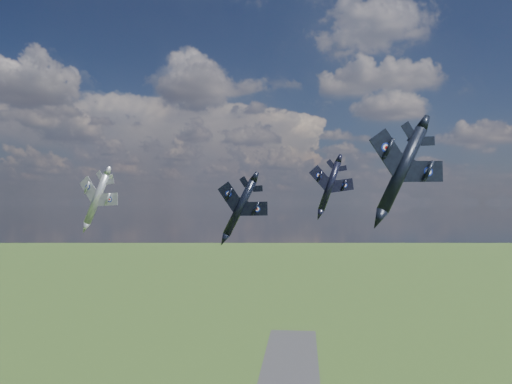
# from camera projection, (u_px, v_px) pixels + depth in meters

# --- Properties ---
(jet_lead_navy) EXTENTS (10.96, 14.00, 6.63)m
(jet_lead_navy) POSITION_uv_depth(u_px,v_px,m) (240.00, 208.00, 78.16)
(jet_lead_navy) COLOR black
(jet_right_navy) EXTENTS (13.49, 16.01, 7.04)m
(jet_right_navy) POSITION_uv_depth(u_px,v_px,m) (402.00, 169.00, 53.56)
(jet_right_navy) COLOR black
(jet_high_navy) EXTENTS (13.66, 16.62, 6.49)m
(jet_high_navy) POSITION_uv_depth(u_px,v_px,m) (330.00, 186.00, 104.85)
(jet_high_navy) COLOR black
(jet_left_silver) EXTENTS (12.91, 15.38, 6.59)m
(jet_left_silver) POSITION_uv_depth(u_px,v_px,m) (97.00, 199.00, 89.64)
(jet_left_silver) COLOR gray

